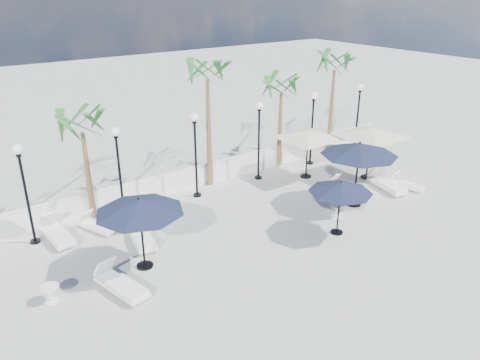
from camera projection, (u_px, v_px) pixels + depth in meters
ground at (294, 259)px, 16.30m from camera, size 100.00×100.00×0.00m
balustrade at (186, 179)px, 21.71m from camera, size 26.00×0.30×1.01m
lamppost_1 at (24, 181)px, 16.39m from camera, size 0.36×0.36×3.84m
lamppost_2 at (118, 160)px, 18.28m from camera, size 0.36×0.36×3.84m
lamppost_3 at (195, 144)px, 20.18m from camera, size 0.36×0.36×3.84m
lamppost_4 at (259, 130)px, 22.07m from camera, size 0.36×0.36×3.84m
lamppost_5 at (313, 118)px, 23.97m from camera, size 0.36×0.36×3.84m
lamppost_6 at (358, 108)px, 25.86m from camera, size 0.36×0.36×3.84m
palm_1 at (82, 129)px, 17.85m from camera, size 2.60×2.60×4.70m
palm_2 at (207, 77)px, 20.40m from camera, size 2.60×2.60×6.10m
palm_3 at (281, 91)px, 23.18m from camera, size 2.60×2.60×4.90m
palm_4 at (334, 68)px, 24.88m from camera, size 2.60×2.60×5.70m
lounger_0 at (98, 225)px, 18.15m from camera, size 1.10×1.72×0.62m
lounger_2 at (57, 233)px, 17.45m from camera, size 0.79×2.12×0.78m
lounger_3 at (121, 284)px, 14.52m from camera, size 1.13×2.18×0.78m
lounger_4 at (141, 235)px, 17.31m from camera, size 1.10×2.23×0.80m
lounger_5 at (387, 184)px, 21.76m from camera, size 1.17×2.26×0.81m
lounger_6 at (350, 189)px, 21.24m from camera, size 1.10×2.13×0.76m
lounger_7 at (373, 144)px, 27.23m from camera, size 1.13×1.98×0.71m
lounger_8 at (406, 184)px, 21.87m from camera, size 0.88×1.70×0.61m
side_table_1 at (50, 292)px, 14.03m from camera, size 0.55×0.55×0.54m
side_table_2 at (337, 210)px, 19.12m from camera, size 0.55×0.55×0.53m
parasol_navy_left at (139, 206)px, 15.01m from camera, size 2.94×2.94×2.59m
parasol_navy_mid at (341, 188)px, 17.29m from camera, size 2.42×2.42×2.17m
parasol_navy_right at (359, 149)px, 19.36m from camera, size 3.21×3.21×2.88m
parasol_cream_sq_a at (372, 128)px, 22.15m from camera, size 5.56×5.56×2.73m
parasol_cream_sq_b at (308, 131)px, 22.31m from camera, size 5.12×5.12×2.57m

